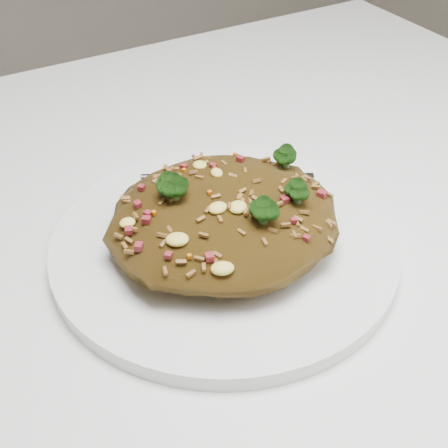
{
  "coord_description": "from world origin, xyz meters",
  "views": [
    {
      "loc": [
        -0.1,
        -0.38,
        1.09
      ],
      "look_at": [
        0.09,
        -0.03,
        0.78
      ],
      "focal_mm": 50.0,
      "sensor_mm": 36.0,
      "label": 1
    }
  ],
  "objects_px": {
    "fried_rice": "(224,210)",
    "fork": "(236,178)",
    "plate": "(224,245)",
    "dining_table": "(116,340)"
  },
  "relations": [
    {
      "from": "fried_rice",
      "to": "fork",
      "type": "bearing_deg",
      "value": 52.72
    },
    {
      "from": "plate",
      "to": "fried_rice",
      "type": "height_order",
      "value": "fried_rice"
    },
    {
      "from": "fork",
      "to": "plate",
      "type": "bearing_deg",
      "value": -99.94
    },
    {
      "from": "dining_table",
      "to": "fork",
      "type": "distance_m",
      "value": 0.18
    },
    {
      "from": "fried_rice",
      "to": "fork",
      "type": "xyz_separation_m",
      "value": [
        0.05,
        0.07,
        -0.03
      ]
    },
    {
      "from": "dining_table",
      "to": "fried_rice",
      "type": "bearing_deg",
      "value": -19.08
    },
    {
      "from": "dining_table",
      "to": "plate",
      "type": "bearing_deg",
      "value": -19.16
    },
    {
      "from": "plate",
      "to": "fried_rice",
      "type": "bearing_deg",
      "value": 1.38
    },
    {
      "from": "plate",
      "to": "fork",
      "type": "relative_size",
      "value": 1.9
    },
    {
      "from": "plate",
      "to": "fork",
      "type": "distance_m",
      "value": 0.09
    }
  ]
}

